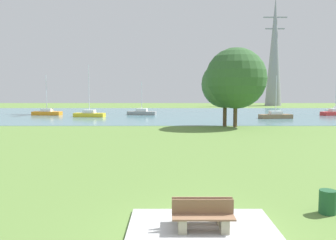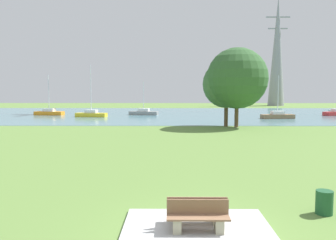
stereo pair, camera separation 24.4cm
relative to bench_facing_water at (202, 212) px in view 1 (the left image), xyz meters
name	(u,v)px [view 1 (the left image)]	position (x,y,z in m)	size (l,w,h in m)	color
ground_plane	(179,135)	(0.00, 21.73, -0.47)	(160.00, 160.00, 0.00)	olive
concrete_pad	(202,229)	(0.00, -0.27, -0.42)	(4.40, 3.20, 0.10)	#AEAEAE
bench_facing_water	(202,212)	(0.00, 0.00, 0.00)	(1.80, 0.48, 0.89)	#A9A286
bench_facing_inland	(204,219)	(0.00, -0.54, 0.00)	(1.80, 0.48, 0.89)	#A9A286
litter_bin	(328,202)	(4.36, 1.16, -0.07)	(0.56, 0.56, 0.80)	#1E512D
water_surface	(174,114)	(0.00, 49.73, -0.46)	(140.00, 40.00, 0.02)	slate
sailboat_gray	(142,112)	(-5.43, 47.57, -0.02)	(4.99, 2.30, 5.63)	gray
sailboat_brown	(276,115)	(14.86, 40.39, -0.01)	(4.98, 2.23, 6.27)	brown
sailboat_orange	(47,112)	(-21.21, 47.07, -0.01)	(4.95, 2.07, 6.69)	orange
sailboat_red	(335,113)	(26.72, 46.77, 0.01)	(5.03, 2.71, 7.93)	red
sailboat_yellow	(90,114)	(-13.26, 43.25, 0.01)	(4.96, 2.14, 8.06)	yellow
tree_west_near	(226,84)	(5.53, 29.38, 4.36)	(5.45, 5.45, 7.57)	brown
tree_mid_shore	(236,78)	(6.57, 28.53, 5.01)	(6.82, 6.82, 8.90)	brown
electricity_pylon	(275,51)	(27.67, 83.72, 14.29)	(6.40, 4.40, 29.49)	gray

